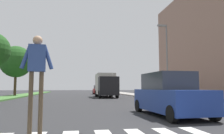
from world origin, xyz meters
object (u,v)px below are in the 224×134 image
at_px(pedestrian_performer, 37,71).
at_px(sedan_midblock, 103,91).
at_px(sedan_distant, 98,90).
at_px(truck_box_delivery, 106,85).
at_px(suv_crossing, 169,95).
at_px(tree_distant, 16,62).
at_px(street_lamp_right, 166,54).

bearing_deg(pedestrian_performer, sedan_midblock, 79.72).
bearing_deg(sedan_distant, truck_box_delivery, -91.36).
height_order(sedan_distant, truck_box_delivery, truck_box_delivery).
bearing_deg(suv_crossing, tree_distant, 119.25).
bearing_deg(truck_box_delivery, tree_distant, 158.28).
relative_size(tree_distant, street_lamp_right, 0.95).
relative_size(sedan_midblock, sedan_distant, 0.98).
bearing_deg(suv_crossing, sedan_distant, 90.31).
xyz_separation_m(tree_distant, sedan_distant, (12.76, 8.04, -4.19)).
distance_m(suv_crossing, sedan_distant, 31.13).
relative_size(sedan_distant, truck_box_delivery, 0.66).
height_order(sedan_midblock, sedan_distant, sedan_midblock).
height_order(pedestrian_performer, truck_box_delivery, truck_box_delivery).
xyz_separation_m(suv_crossing, sedan_midblock, (-0.47, 21.50, -0.15)).
bearing_deg(sedan_midblock, sedan_distant, 88.22).
distance_m(tree_distant, street_lamp_right, 21.49).
height_order(street_lamp_right, pedestrian_performer, street_lamp_right).
height_order(pedestrian_performer, sedan_midblock, pedestrian_performer).
bearing_deg(sedan_distant, suv_crossing, -89.69).
height_order(suv_crossing, truck_box_delivery, truck_box_delivery).
distance_m(pedestrian_performer, sedan_midblock, 26.18).
distance_m(street_lamp_right, pedestrian_performer, 18.10).
xyz_separation_m(tree_distant, suv_crossing, (12.93, -23.09, -4.04)).
bearing_deg(suv_crossing, sedan_midblock, 91.24).
relative_size(tree_distant, pedestrian_performer, 2.86).
distance_m(tree_distant, sedan_midblock, 13.24).
relative_size(street_lamp_right, suv_crossing, 1.60).
bearing_deg(sedan_distant, tree_distant, -147.79).
height_order(tree_distant, pedestrian_performer, tree_distant).
relative_size(sedan_midblock, truck_box_delivery, 0.65).
distance_m(sedan_distant, truck_box_delivery, 13.03).
xyz_separation_m(street_lamp_right, suv_crossing, (-4.63, -10.71, -3.66)).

